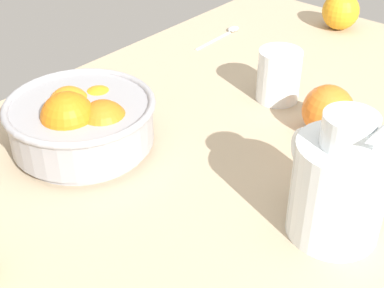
{
  "coord_description": "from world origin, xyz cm",
  "views": [
    {
      "loc": [
        -54.29,
        -42.25,
        52.0
      ],
      "look_at": [
        -2.84,
        2.42,
        5.55
      ],
      "focal_mm": 51.71,
      "sensor_mm": 36.0,
      "label": 1
    }
  ],
  "objects": [
    {
      "name": "loose_orange_2",
      "position": [
        63.82,
        13.59,
        4.36
      ],
      "size": [
        8.72,
        8.72,
        8.72
      ],
      "primitive_type": "sphere",
      "color": "orange",
      "rests_on": "ground_plane"
    },
    {
      "name": "loose_orange_3",
      "position": [
        21.03,
        -7.15,
        4.37
      ],
      "size": [
        8.74,
        8.74,
        8.74
      ],
      "primitive_type": "sphere",
      "color": "orange",
      "rests_on": "ground_plane"
    },
    {
      "name": "juice_pitcher",
      "position": [
        -0.21,
        -20.01,
        6.7
      ],
      "size": [
        12.31,
        16.06,
        18.98
      ],
      "color": "white",
      "rests_on": "ground_plane"
    },
    {
      "name": "juice_glass",
      "position": [
        25.48,
        5.67,
        4.44
      ],
      "size": [
        8.03,
        8.03,
        9.8
      ],
      "color": "white",
      "rests_on": "ground_plane"
    },
    {
      "name": "fruit_bowl",
      "position": [
        -8.86,
        20.51,
        5.09
      ],
      "size": [
        24.24,
        24.24,
        11.71
      ],
      "color": "#99999E",
      "rests_on": "ground_plane"
    },
    {
      "name": "spoon",
      "position": [
        42.47,
        31.75,
        0.43
      ],
      "size": [
        15.91,
        2.34,
        1.0
      ],
      "color": "silver",
      "rests_on": "ground_plane"
    },
    {
      "name": "ground_plane",
      "position": [
        0.0,
        0.0,
        -1.5
      ],
      "size": [
        147.57,
        89.15,
        3.0
      ],
      "primitive_type": "cube",
      "color": "tan"
    }
  ]
}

